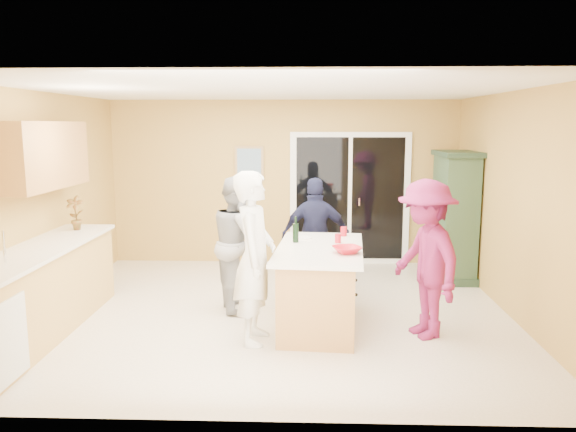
{
  "coord_description": "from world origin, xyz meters",
  "views": [
    {
      "loc": [
        0.38,
        -6.42,
        2.21
      ],
      "look_at": [
        0.15,
        0.1,
        1.15
      ],
      "focal_mm": 35.0,
      "sensor_mm": 36.0,
      "label": 1
    }
  ],
  "objects_px": {
    "woman_white": "(255,258)",
    "woman_magenta": "(426,259)",
    "woman_navy": "(316,236)",
    "kitchen_island": "(319,289)",
    "green_hutch": "(454,217)",
    "woman_grey": "(239,243)"
  },
  "relations": [
    {
      "from": "woman_white",
      "to": "woman_magenta",
      "type": "distance_m",
      "value": 1.78
    },
    {
      "from": "woman_navy",
      "to": "woman_magenta",
      "type": "height_order",
      "value": "woman_magenta"
    },
    {
      "from": "kitchen_island",
      "to": "woman_magenta",
      "type": "distance_m",
      "value": 1.2
    },
    {
      "from": "green_hutch",
      "to": "woman_grey",
      "type": "bearing_deg",
      "value": -153.75
    },
    {
      "from": "kitchen_island",
      "to": "green_hutch",
      "type": "relative_size",
      "value": 0.96
    },
    {
      "from": "green_hutch",
      "to": "woman_white",
      "type": "bearing_deg",
      "value": -136.6
    },
    {
      "from": "woman_white",
      "to": "woman_navy",
      "type": "height_order",
      "value": "woman_white"
    },
    {
      "from": "green_hutch",
      "to": "woman_grey",
      "type": "distance_m",
      "value": 3.27
    },
    {
      "from": "woman_white",
      "to": "woman_grey",
      "type": "xyz_separation_m",
      "value": [
        -0.29,
        1.05,
        -0.07
      ]
    },
    {
      "from": "woman_navy",
      "to": "woman_grey",
      "type": "bearing_deg",
      "value": 31.74
    },
    {
      "from": "woman_white",
      "to": "green_hutch",
      "type": "bearing_deg",
      "value": -42.93
    },
    {
      "from": "kitchen_island",
      "to": "woman_grey",
      "type": "height_order",
      "value": "woman_grey"
    },
    {
      "from": "green_hutch",
      "to": "woman_navy",
      "type": "xyz_separation_m",
      "value": [
        -2.0,
        -0.8,
        -0.13
      ]
    },
    {
      "from": "woman_grey",
      "to": "woman_white",
      "type": "bearing_deg",
      "value": 179.4
    },
    {
      "from": "woman_grey",
      "to": "green_hutch",
      "type": "bearing_deg",
      "value": -79.83
    },
    {
      "from": "kitchen_island",
      "to": "woman_grey",
      "type": "xyz_separation_m",
      "value": [
        -0.96,
        0.58,
        0.39
      ]
    },
    {
      "from": "kitchen_island",
      "to": "woman_navy",
      "type": "xyz_separation_m",
      "value": [
        -0.02,
        1.23,
        0.35
      ]
    },
    {
      "from": "green_hutch",
      "to": "woman_navy",
      "type": "relative_size",
      "value": 1.2
    },
    {
      "from": "green_hutch",
      "to": "woman_grey",
      "type": "height_order",
      "value": "green_hutch"
    },
    {
      "from": "woman_white",
      "to": "woman_magenta",
      "type": "xyz_separation_m",
      "value": [
        1.76,
        0.21,
        -0.05
      ]
    },
    {
      "from": "woman_magenta",
      "to": "kitchen_island",
      "type": "bearing_deg",
      "value": -122.3
    },
    {
      "from": "woman_navy",
      "to": "woman_magenta",
      "type": "distance_m",
      "value": 1.86
    }
  ]
}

